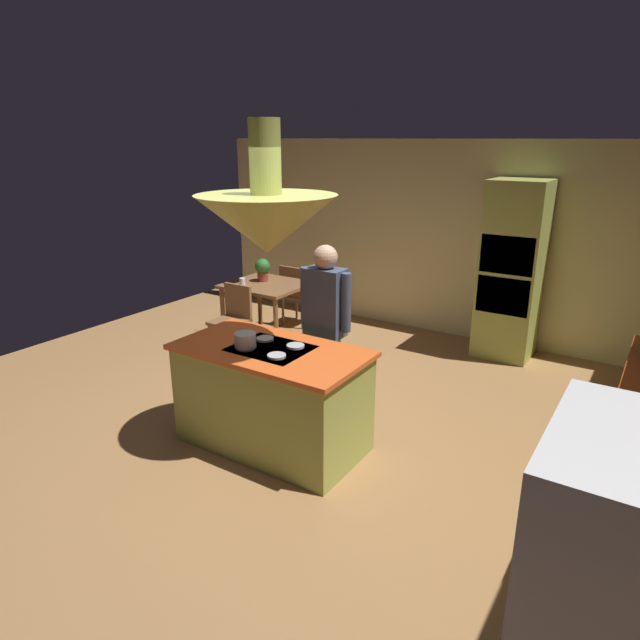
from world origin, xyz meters
The scene contains 13 objects.
ground centered at (0.00, 0.00, 0.00)m, with size 8.16×8.16×0.00m, color #9E7042.
wall_back centered at (0.00, 3.45, 1.27)m, with size 6.80×0.10×2.55m, color beige.
kitchen_island centered at (0.00, -0.20, 0.46)m, with size 1.62×0.87×0.92m.
oven_tower centered at (1.10, 3.04, 1.06)m, with size 0.66×0.62×2.12m.
dining_table centered at (-1.70, 1.90, 0.65)m, with size 0.99×0.89×0.76m.
person_at_island centered at (0.09, 0.50, 0.96)m, with size 0.53×0.22×1.67m.
range_hood centered at (0.00, -0.20, 1.96)m, with size 1.10×1.10×1.00m.
pendant_light_over_table centered at (-1.70, 1.90, 1.86)m, with size 0.32×0.32×0.82m.
chair_facing_island centered at (-1.70, 1.24, 0.50)m, with size 0.40×0.40×0.87m.
chair_by_back_wall centered at (-1.70, 2.56, 0.50)m, with size 0.40×0.40×0.87m.
potted_plant_on_table centered at (-1.82, 1.98, 0.93)m, with size 0.20×0.20×0.30m.
cup_on_table centered at (-1.92, 1.68, 0.81)m, with size 0.07×0.07×0.09m, color white.
cooking_pot_on_cooktop centered at (-0.16, -0.33, 0.98)m, with size 0.18×0.18×0.12m, color #B2B2B7.
Camera 1 is at (2.67, -3.57, 2.56)m, focal length 31.04 mm.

